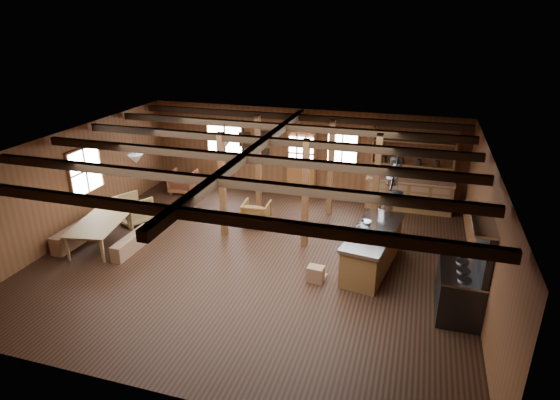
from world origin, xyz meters
name	(u,v)px	position (x,y,z in m)	size (l,w,h in m)	color
room	(253,205)	(0.00, 0.00, 1.40)	(10.04, 9.04, 2.84)	black
ceiling_joists	(254,150)	(0.00, 0.18, 2.68)	(9.80, 8.82, 0.18)	black
timber_posts	(298,179)	(0.52, 2.08, 1.40)	(3.95, 2.35, 2.80)	#4C3015
back_door	(301,169)	(0.00, 4.45, 0.88)	(1.02, 0.08, 2.15)	brown
window_back_left	(225,141)	(-2.60, 4.46, 1.60)	(1.32, 0.06, 1.32)	white
window_back_right	(342,150)	(1.30, 4.46, 1.60)	(1.02, 0.06, 1.32)	white
window_left	(85,171)	(-4.96, 0.50, 1.60)	(0.14, 1.24, 1.32)	white
notice_boards	(256,142)	(-1.50, 4.46, 1.64)	(1.08, 0.03, 0.90)	silver
back_counter	(409,191)	(3.40, 4.20, 0.60)	(2.55, 0.60, 2.45)	brown
pendant_lamps	(183,150)	(-2.25, 1.00, 2.25)	(1.86, 2.36, 0.66)	#2B2B2D
pot_rack	(394,179)	(3.09, 0.30, 2.26)	(0.42, 3.00, 0.45)	#2B2B2D
kitchen_island	(372,249)	(2.76, 0.41, 0.48)	(1.26, 2.61, 1.20)	brown
step_stool	(316,274)	(1.65, -0.58, 0.18)	(0.40, 0.29, 0.36)	brown
commercial_range	(463,281)	(4.65, -0.77, 0.65)	(0.85, 1.65, 2.04)	#2B2B2D
dining_table	(103,234)	(-3.90, -0.48, 0.33)	(1.89, 1.05, 0.66)	olive
bench_wall	(79,233)	(-4.65, -0.48, 0.24)	(0.32, 1.73, 0.47)	brown
bench_aisle	(132,243)	(-3.06, -0.48, 0.20)	(0.27, 1.46, 0.40)	brown
armchair_a	(183,181)	(-3.76, 3.57, 0.37)	(0.80, 0.82, 0.75)	brown
armchair_b	(256,213)	(-0.60, 1.86, 0.34)	(0.72, 0.74, 0.68)	brown
armchair_c	(133,209)	(-3.97, 1.00, 0.40)	(0.85, 0.87, 0.79)	olive
counter_pot	(384,211)	(2.90, 1.41, 1.03)	(0.30, 0.30, 0.18)	#B4B5BB
bowl	(366,222)	(2.53, 0.76, 0.97)	(0.25, 0.25, 0.06)	silver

